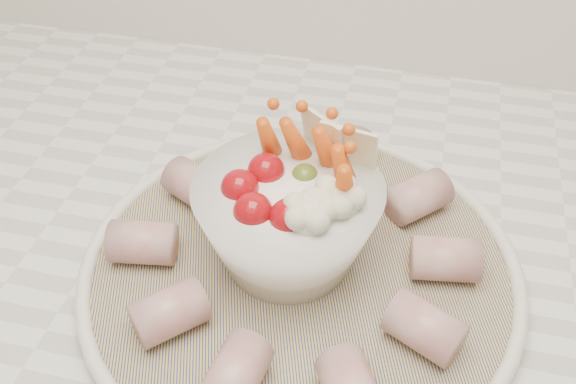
# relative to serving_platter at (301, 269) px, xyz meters

# --- Properties ---
(serving_platter) EXTENTS (0.45, 0.45, 0.02)m
(serving_platter) POSITION_rel_serving_platter_xyz_m (0.00, 0.00, 0.00)
(serving_platter) COLOR navy
(serving_platter) RESTS_ON kitchen_counter
(veggie_bowl) EXTENTS (0.15, 0.15, 0.12)m
(veggie_bowl) POSITION_rel_serving_platter_xyz_m (-0.01, 0.01, 0.05)
(veggie_bowl) COLOR white
(veggie_bowl) RESTS_ON serving_platter
(cured_meat_rolls) EXTENTS (0.29, 0.30, 0.04)m
(cured_meat_rolls) POSITION_rel_serving_platter_xyz_m (-0.00, 0.00, 0.02)
(cured_meat_rolls) COLOR #A34A52
(cured_meat_rolls) RESTS_ON serving_platter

